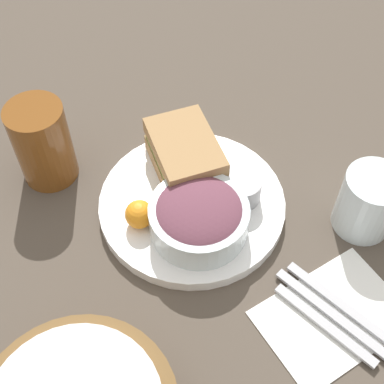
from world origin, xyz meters
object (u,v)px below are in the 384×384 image
at_px(sandwich, 185,155).
at_px(fork, 341,305).
at_px(salad_bowl, 199,216).
at_px(knife, 333,315).
at_px(spoon, 325,325).
at_px(water_glass, 368,202).
at_px(drink_glass, 43,143).
at_px(plate, 192,204).
at_px(dressing_cup, 241,189).

relative_size(sandwich, fork, 0.86).
height_order(salad_bowl, knife, salad_bowl).
bearing_deg(salad_bowl, spoon, -162.91).
bearing_deg(fork, water_glass, 112.99).
relative_size(fork, water_glass, 1.72).
bearing_deg(drink_glass, knife, -153.09).
distance_m(drink_glass, spoon, 0.45).
bearing_deg(salad_bowl, drink_glass, 30.84).
bearing_deg(knife, water_glass, 110.39).
bearing_deg(sandwich, plate, 157.92).
xyz_separation_m(drink_glass, spoon, (-0.41, -0.19, -0.06)).
bearing_deg(salad_bowl, water_glass, -116.28).
relative_size(sandwich, drink_glass, 1.09).
bearing_deg(knife, drink_glass, -167.56).
relative_size(knife, water_glass, 1.81).
bearing_deg(fork, dressing_cup, 170.20).
relative_size(salad_bowl, fork, 0.82).
height_order(sandwich, fork, sandwich).
relative_size(drink_glass, knife, 0.75).
relative_size(plate, salad_bowl, 1.98).
distance_m(drink_glass, fork, 0.46).
bearing_deg(spoon, salad_bowl, -177.38).
relative_size(sandwich, dressing_cup, 2.49).
bearing_deg(dressing_cup, sandwich, 24.58).
distance_m(drink_glass, water_glass, 0.46).
bearing_deg(fork, drink_glass, -165.35).
relative_size(plate, fork, 1.62).
relative_size(salad_bowl, drink_glass, 1.04).
bearing_deg(plate, drink_glass, 40.45).
bearing_deg(sandwich, spoon, -176.01).
xyz_separation_m(salad_bowl, dressing_cup, (0.01, -0.08, -0.01)).
bearing_deg(water_glass, spoon, 122.77).
height_order(plate, fork, plate).
bearing_deg(fork, spoon, -90.00).
bearing_deg(water_glass, dressing_cup, 47.66).
xyz_separation_m(dressing_cup, water_glass, (-0.11, -0.13, 0.01)).
bearing_deg(water_glass, knife, 124.85).
bearing_deg(drink_glass, plate, -139.55).
distance_m(sandwich, drink_glass, 0.20).
bearing_deg(knife, dressing_cup, 165.20).
distance_m(plate, dressing_cup, 0.07).
xyz_separation_m(sandwich, spoon, (-0.29, -0.02, -0.04)).
distance_m(plate, water_glass, 0.24).
height_order(sandwich, water_glass, water_glass).
bearing_deg(drink_glass, fork, -150.88).
relative_size(sandwich, spoon, 0.95).
relative_size(dressing_cup, knife, 0.33).
bearing_deg(dressing_cup, fork, -175.33).
xyz_separation_m(dressing_cup, knife, (-0.20, 0.00, -0.03)).
xyz_separation_m(dressing_cup, drink_glass, (0.20, 0.21, 0.03)).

